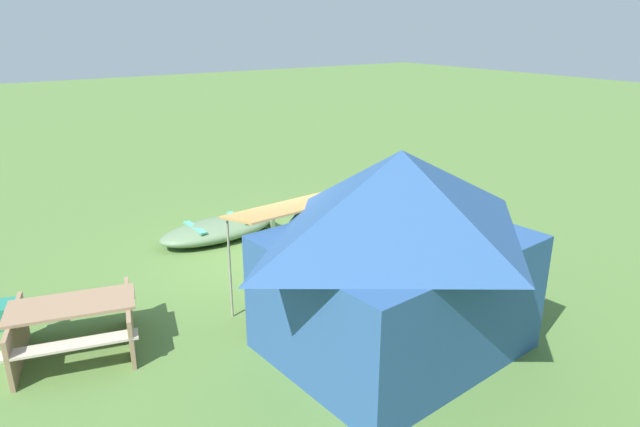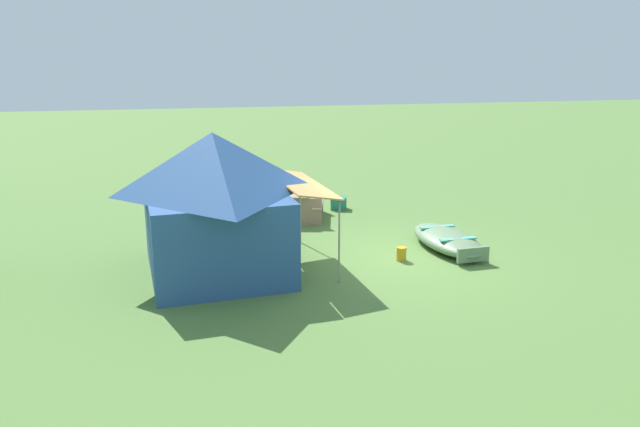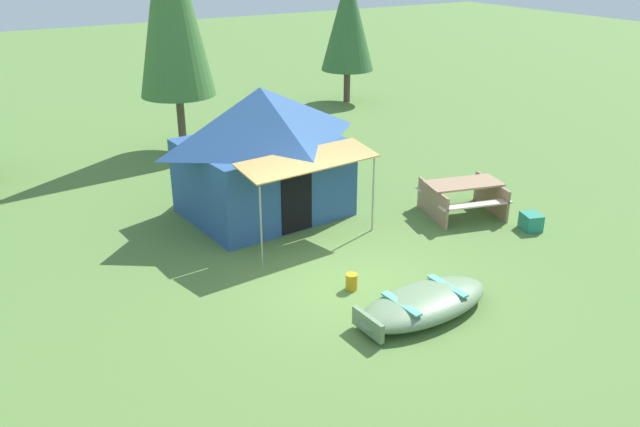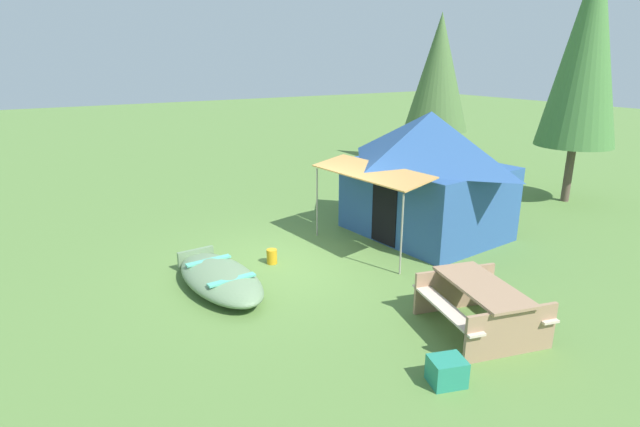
{
  "view_description": "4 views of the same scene",
  "coord_description": "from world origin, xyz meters",
  "px_view_note": "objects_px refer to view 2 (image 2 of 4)",
  "views": [
    {
      "loc": [
        4.86,
        8.92,
        4.5
      ],
      "look_at": [
        -0.38,
        1.17,
        1.26
      ],
      "focal_mm": 31.28,
      "sensor_mm": 36.0,
      "label": 1
    },
    {
      "loc": [
        -12.37,
        4.32,
        4.45
      ],
      "look_at": [
        -0.18,
        1.5,
        1.17
      ],
      "focal_mm": 34.6,
      "sensor_mm": 36.0,
      "label": 2
    },
    {
      "loc": [
        -6.0,
        -8.89,
        5.92
      ],
      "look_at": [
        -0.4,
        0.47,
        1.24
      ],
      "focal_mm": 36.6,
      "sensor_mm": 36.0,
      "label": 3
    },
    {
      "loc": [
        8.47,
        -4.48,
        4.09
      ],
      "look_at": [
        -0.17,
        0.81,
        0.91
      ],
      "focal_mm": 28.03,
      "sensor_mm": 36.0,
      "label": 4
    }
  ],
  "objects_px": {
    "canvas_cabin_tent": "(215,201)",
    "cooler_box": "(339,203)",
    "beached_rowboat": "(447,240)",
    "fuel_can": "(401,254)",
    "picnic_table": "(296,201)"
  },
  "relations": [
    {
      "from": "picnic_table",
      "to": "beached_rowboat",
      "type": "bearing_deg",
      "value": -140.14
    },
    {
      "from": "beached_rowboat",
      "to": "fuel_can",
      "type": "xyz_separation_m",
      "value": [
        -0.57,
        1.34,
        -0.07
      ]
    },
    {
      "from": "picnic_table",
      "to": "cooler_box",
      "type": "bearing_deg",
      "value": -63.09
    },
    {
      "from": "beached_rowboat",
      "to": "canvas_cabin_tent",
      "type": "height_order",
      "value": "canvas_cabin_tent"
    },
    {
      "from": "canvas_cabin_tent",
      "to": "picnic_table",
      "type": "bearing_deg",
      "value": -32.01
    },
    {
      "from": "beached_rowboat",
      "to": "fuel_can",
      "type": "height_order",
      "value": "beached_rowboat"
    },
    {
      "from": "cooler_box",
      "to": "fuel_can",
      "type": "xyz_separation_m",
      "value": [
        -4.79,
        -0.17,
        -0.03
      ]
    },
    {
      "from": "fuel_can",
      "to": "cooler_box",
      "type": "bearing_deg",
      "value": 2.09
    },
    {
      "from": "canvas_cabin_tent",
      "to": "fuel_can",
      "type": "distance_m",
      "value": 4.22
    },
    {
      "from": "beached_rowboat",
      "to": "picnic_table",
      "type": "bearing_deg",
      "value": 39.86
    },
    {
      "from": "cooler_box",
      "to": "fuel_can",
      "type": "height_order",
      "value": "cooler_box"
    },
    {
      "from": "cooler_box",
      "to": "fuel_can",
      "type": "bearing_deg",
      "value": -177.91
    },
    {
      "from": "canvas_cabin_tent",
      "to": "cooler_box",
      "type": "relative_size",
      "value": 8.89
    },
    {
      "from": "picnic_table",
      "to": "fuel_can",
      "type": "height_order",
      "value": "picnic_table"
    },
    {
      "from": "canvas_cabin_tent",
      "to": "picnic_table",
      "type": "xyz_separation_m",
      "value": [
        3.84,
        -2.4,
        -1.03
      ]
    }
  ]
}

